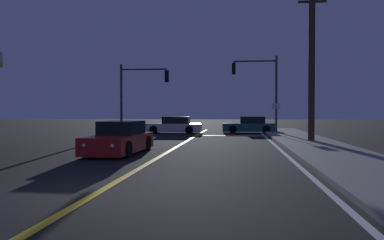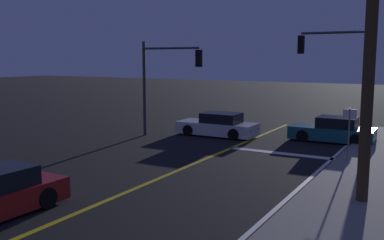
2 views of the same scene
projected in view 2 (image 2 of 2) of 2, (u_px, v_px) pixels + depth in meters
name	position (u px, v px, depth m)	size (l,w,h in m)	color
sidewalk_right	(327.00, 238.00, 10.82)	(3.20, 38.27, 0.15)	gray
lane_line_center	(113.00, 198.00, 14.13)	(0.20, 36.15, 0.01)	gold
lane_line_edge_right	(256.00, 227.00, 11.73)	(0.16, 36.15, 0.01)	white
stop_bar	(281.00, 153.00, 20.73)	(5.14, 0.50, 0.01)	white
car_distant_tail_teal	(333.00, 131.00, 23.64)	(4.42, 1.94, 1.34)	#195960
car_far_approaching_white	(218.00, 126.00, 25.41)	(4.66, 1.94, 1.34)	silver
traffic_signal_near_right	(343.00, 67.00, 21.08)	(3.50, 0.28, 6.06)	#38383D
traffic_signal_far_left	(165.00, 74.00, 24.49)	(3.79, 0.28, 5.38)	#38383D
utility_pole_right	(370.00, 48.00, 12.81)	(1.83, 0.35, 9.21)	#42301E
street_sign_corner	(349.00, 126.00, 18.57)	(0.56, 0.07, 2.36)	slate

